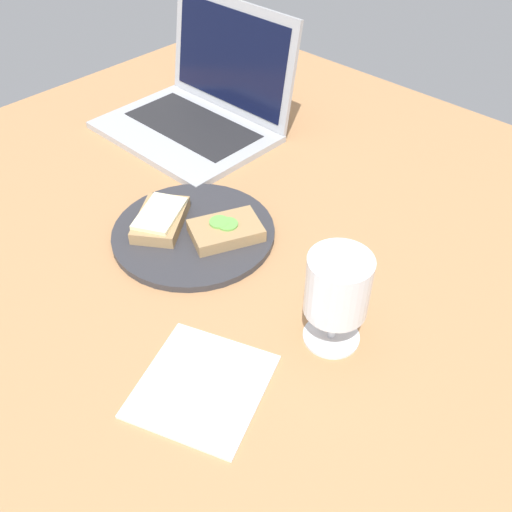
{
  "coord_description": "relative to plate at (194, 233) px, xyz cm",
  "views": [
    {
      "loc": [
        48.0,
        -42.97,
        61.18
      ],
      "look_at": [
        7.16,
        0.22,
        8.0
      ],
      "focal_mm": 40.0,
      "sensor_mm": 36.0,
      "label": 1
    }
  ],
  "objects": [
    {
      "name": "wine_glass",
      "position": [
        28.87,
        -1.64,
        8.43
      ],
      "size": [
        8.06,
        8.06,
        13.79
      ],
      "color": "white",
      "rests_on": "wooden_table"
    },
    {
      "name": "sandwich_with_cucumber",
      "position": [
        4.74,
        2.6,
        1.62
      ],
      "size": [
        11.14,
        12.79,
        2.4
      ],
      "color": "#A88456",
      "rests_on": "plate"
    },
    {
      "name": "wooden_table",
      "position": [
        7.27,
        -1.04,
        -2.06
      ],
      "size": [
        140.0,
        140.0,
        3.0
      ],
      "primitive_type": "cube",
      "color": "#B27F51",
      "rests_on": "ground"
    },
    {
      "name": "sandwich_with_cheese",
      "position": [
        -4.76,
        -2.6,
        1.8
      ],
      "size": [
        12.01,
        13.05,
        2.62
      ],
      "color": "#A88456",
      "rests_on": "plate"
    },
    {
      "name": "plate",
      "position": [
        0.0,
        0.0,
        0.0
      ],
      "size": [
        25.81,
        25.81,
        1.12
      ],
      "primitive_type": "cylinder",
      "color": "#333338",
      "rests_on": "wooden_table"
    },
    {
      "name": "laptop",
      "position": [
        -25.02,
        25.18,
        4.35
      ],
      "size": [
        33.33,
        27.77,
        22.64
      ],
      "color": "#ADAFB5",
      "rests_on": "wooden_table"
    },
    {
      "name": "napkin",
      "position": [
        22.26,
        -18.65,
        -0.36
      ],
      "size": [
        19.33,
        19.74,
        0.4
      ],
      "primitive_type": "cube",
      "rotation": [
        0.0,
        0.0,
        0.37
      ],
      "color": "white",
      "rests_on": "wooden_table"
    }
  ]
}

